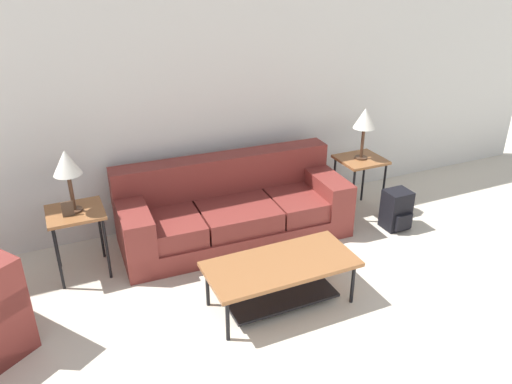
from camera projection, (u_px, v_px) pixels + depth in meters
wall_back at (211, 103)px, 5.24m from camera, size 9.12×0.06×2.60m
couch at (233, 211)px, 5.20m from camera, size 2.37×0.99×0.82m
coffee_table at (281, 273)px, 4.16m from camera, size 1.26×0.59×0.42m
side_table_left at (76, 219)px, 4.48m from camera, size 0.49×0.47×0.65m
side_table_right at (360, 165)px, 5.61m from camera, size 0.49×0.47×0.65m
table_lamp_left at (66, 165)px, 4.25m from camera, size 0.24×0.24×0.58m
table_lamp_right at (365, 120)px, 5.38m from camera, size 0.24×0.24×0.58m
backpack at (396, 210)px, 5.40m from camera, size 0.27×0.31×0.44m
picture_frame at (68, 209)px, 4.33m from camera, size 0.10×0.04×0.13m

